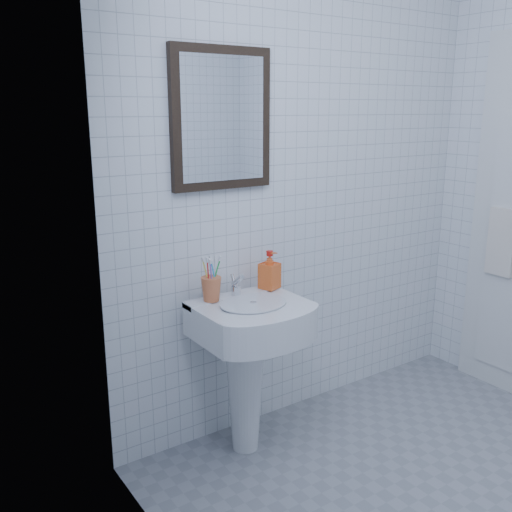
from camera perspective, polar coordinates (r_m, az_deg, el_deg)
wall_back at (r=2.93m, az=5.07°, el=7.71°), size 2.20×0.02×2.50m
wall_left at (r=1.33m, az=1.24°, el=-0.49°), size 0.02×2.40×2.50m
washbasin at (r=2.66m, az=-0.87°, el=-9.48°), size 0.50×0.36×0.76m
faucet at (r=2.63m, az=-1.98°, el=-3.06°), size 0.05×0.10×0.11m
toothbrush_cup at (r=2.56m, az=-4.50°, el=-3.31°), size 0.12×0.12×0.11m
soap_dispenser at (r=2.72m, az=1.36°, el=-1.39°), size 0.11×0.11×0.18m
wall_mirror at (r=2.60m, az=-3.44°, el=13.52°), size 0.50×0.04×0.62m
towel_ring at (r=3.46m, az=23.81°, el=4.22°), size 0.01×0.18×0.18m
hand_towel at (r=3.47m, az=23.33°, el=1.28°), size 0.03×0.16×0.38m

